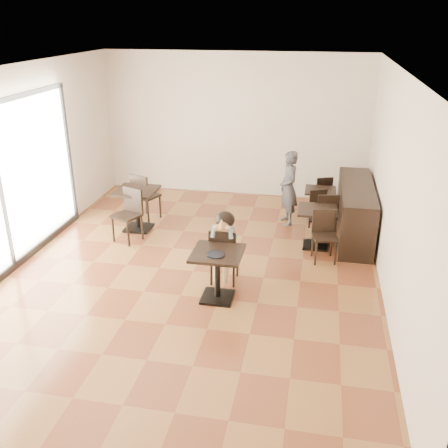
% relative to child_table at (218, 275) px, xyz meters
% --- Properties ---
extents(floor, '(6.00, 8.00, 0.01)m').
position_rel_child_table_xyz_m(floor, '(-0.57, 0.75, -0.39)').
color(floor, brown).
rests_on(floor, ground).
extents(ceiling, '(6.00, 8.00, 0.01)m').
position_rel_child_table_xyz_m(ceiling, '(-0.57, 0.75, 2.81)').
color(ceiling, white).
rests_on(ceiling, floor).
extents(wall_back, '(6.00, 0.01, 3.20)m').
position_rel_child_table_xyz_m(wall_back, '(-0.57, 4.75, 1.21)').
color(wall_back, beige).
rests_on(wall_back, floor).
extents(wall_front, '(6.00, 0.01, 3.20)m').
position_rel_child_table_xyz_m(wall_front, '(-0.57, -3.25, 1.21)').
color(wall_front, beige).
rests_on(wall_front, floor).
extents(wall_left, '(0.01, 8.00, 3.20)m').
position_rel_child_table_xyz_m(wall_left, '(-3.57, 0.75, 1.21)').
color(wall_left, beige).
rests_on(wall_left, floor).
extents(wall_right, '(0.01, 8.00, 3.20)m').
position_rel_child_table_xyz_m(wall_right, '(2.43, 0.75, 1.21)').
color(wall_right, beige).
rests_on(wall_right, floor).
extents(child_table, '(0.73, 0.73, 0.77)m').
position_rel_child_table_xyz_m(child_table, '(0.00, 0.00, 0.00)').
color(child_table, black).
rests_on(child_table, floor).
extents(child_chair, '(0.42, 0.42, 0.93)m').
position_rel_child_table_xyz_m(child_chair, '(0.00, 0.55, 0.08)').
color(child_chair, black).
rests_on(child_chair, floor).
extents(child, '(0.42, 0.58, 1.17)m').
position_rel_child_table_xyz_m(child, '(0.00, 0.55, 0.20)').
color(child, slate).
rests_on(child, child_chair).
extents(plate, '(0.26, 0.26, 0.02)m').
position_rel_child_table_xyz_m(plate, '(0.00, -0.10, 0.39)').
color(plate, black).
rests_on(plate, child_table).
extents(pizza_slice, '(0.27, 0.21, 0.06)m').
position_rel_child_table_xyz_m(pizza_slice, '(0.00, 0.36, 0.63)').
color(pizza_slice, '#CCBC6A').
rests_on(pizza_slice, child).
extents(adult_patron, '(0.54, 0.64, 1.49)m').
position_rel_child_table_xyz_m(adult_patron, '(0.79, 3.13, 0.36)').
color(adult_patron, '#3D3D43').
rests_on(adult_patron, floor).
extents(cafe_table_mid, '(0.81, 0.81, 0.73)m').
position_rel_child_table_xyz_m(cafe_table_mid, '(1.39, 2.11, -0.02)').
color(cafe_table_mid, black).
rests_on(cafe_table_mid, floor).
extents(cafe_table_left, '(1.01, 1.01, 0.82)m').
position_rel_child_table_xyz_m(cafe_table_left, '(-2.06, 2.26, 0.02)').
color(cafe_table_left, black).
rests_on(cafe_table_left, floor).
extents(cafe_table_back, '(0.80, 0.80, 0.65)m').
position_rel_child_table_xyz_m(cafe_table_back, '(1.42, 3.43, -0.06)').
color(cafe_table_back, black).
rests_on(cafe_table_back, floor).
extents(chair_mid_a, '(0.46, 0.46, 0.88)m').
position_rel_child_table_xyz_m(chair_mid_a, '(1.54, 2.66, 0.05)').
color(chair_mid_a, black).
rests_on(chair_mid_a, floor).
extents(chair_mid_b, '(0.46, 0.46, 0.88)m').
position_rel_child_table_xyz_m(chair_mid_b, '(1.54, 1.56, 0.05)').
color(chair_mid_b, black).
rests_on(chair_mid_b, floor).
extents(chair_left_a, '(0.57, 0.57, 0.98)m').
position_rel_child_table_xyz_m(chair_left_a, '(-2.06, 2.81, 0.11)').
color(chair_left_a, black).
rests_on(chair_left_a, floor).
extents(chair_left_b, '(0.57, 0.57, 0.98)m').
position_rel_child_table_xyz_m(chair_left_b, '(-2.06, 1.71, 0.11)').
color(chair_left_b, black).
rests_on(chair_left_b, floor).
extents(chair_back_a, '(0.46, 0.46, 0.78)m').
position_rel_child_table_xyz_m(chair_back_a, '(1.44, 3.98, 0.01)').
color(chair_back_a, black).
rests_on(chair_back_a, floor).
extents(chair_back_b, '(0.46, 0.46, 0.78)m').
position_rel_child_table_xyz_m(chair_back_b, '(1.44, 2.88, 0.01)').
color(chair_back_b, black).
rests_on(chair_back_b, floor).
extents(service_counter, '(0.60, 2.40, 1.00)m').
position_rel_child_table_xyz_m(service_counter, '(2.08, 2.75, 0.11)').
color(service_counter, black).
rests_on(service_counter, floor).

